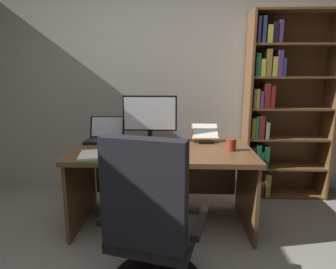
{
  "coord_description": "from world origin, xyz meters",
  "views": [
    {
      "loc": [
        0.17,
        -1.39,
        1.37
      ],
      "look_at": [
        0.07,
        0.99,
        0.86
      ],
      "focal_mm": 30.43,
      "sensor_mm": 36.0,
      "label": 1
    }
  ],
  "objects_px": {
    "bookshelf": "(278,109)",
    "keyboard": "(145,153)",
    "desk": "(163,167)",
    "reading_stand_with_book": "(205,133)",
    "coffee_mug": "(231,145)",
    "computer_mouse": "(181,153)",
    "laptop": "(105,136)",
    "pen": "(135,148)",
    "monitor": "(150,118)",
    "notepad": "(132,149)",
    "open_binder": "(106,155)",
    "office_chair": "(151,232)"
  },
  "relations": [
    {
      "from": "bookshelf",
      "to": "keyboard",
      "type": "relative_size",
      "value": 4.77
    },
    {
      "from": "desk",
      "to": "bookshelf",
      "type": "xyz_separation_m",
      "value": [
        1.22,
        0.64,
        0.47
      ]
    },
    {
      "from": "keyboard",
      "to": "reading_stand_with_book",
      "type": "bearing_deg",
      "value": 43.48
    },
    {
      "from": "reading_stand_with_book",
      "to": "coffee_mug",
      "type": "relative_size",
      "value": 2.54
    },
    {
      "from": "desk",
      "to": "computer_mouse",
      "type": "bearing_deg",
      "value": -57.93
    },
    {
      "from": "laptop",
      "to": "computer_mouse",
      "type": "relative_size",
      "value": 3.34
    },
    {
      "from": "bookshelf",
      "to": "laptop",
      "type": "height_order",
      "value": "bookshelf"
    },
    {
      "from": "laptop",
      "to": "pen",
      "type": "xyz_separation_m",
      "value": [
        0.34,
        -0.32,
        -0.04
      ]
    },
    {
      "from": "monitor",
      "to": "laptop",
      "type": "relative_size",
      "value": 1.5
    },
    {
      "from": "laptop",
      "to": "notepad",
      "type": "distance_m",
      "value": 0.46
    },
    {
      "from": "monitor",
      "to": "open_binder",
      "type": "distance_m",
      "value": 0.63
    },
    {
      "from": "computer_mouse",
      "to": "coffee_mug",
      "type": "xyz_separation_m",
      "value": [
        0.43,
        0.16,
        0.03
      ]
    },
    {
      "from": "notepad",
      "to": "coffee_mug",
      "type": "bearing_deg",
      "value": 1.16
    },
    {
      "from": "coffee_mug",
      "to": "reading_stand_with_book",
      "type": "bearing_deg",
      "value": 118.33
    },
    {
      "from": "laptop",
      "to": "computer_mouse",
      "type": "height_order",
      "value": "laptop"
    },
    {
      "from": "office_chair",
      "to": "monitor",
      "type": "distance_m",
      "value": 1.28
    },
    {
      "from": "reading_stand_with_book",
      "to": "coffee_mug",
      "type": "xyz_separation_m",
      "value": [
        0.19,
        -0.35,
        -0.02
      ]
    },
    {
      "from": "desk",
      "to": "pen",
      "type": "height_order",
      "value": "pen"
    },
    {
      "from": "desk",
      "to": "reading_stand_with_book",
      "type": "height_order",
      "value": "reading_stand_with_book"
    },
    {
      "from": "computer_mouse",
      "to": "pen",
      "type": "distance_m",
      "value": 0.43
    },
    {
      "from": "pen",
      "to": "office_chair",
      "type": "bearing_deg",
      "value": -75.2
    },
    {
      "from": "desk",
      "to": "monitor",
      "type": "bearing_deg",
      "value": 124.51
    },
    {
      "from": "computer_mouse",
      "to": "reading_stand_with_book",
      "type": "relative_size",
      "value": 0.39
    },
    {
      "from": "coffee_mug",
      "to": "open_binder",
      "type": "bearing_deg",
      "value": -168.6
    },
    {
      "from": "monitor",
      "to": "reading_stand_with_book",
      "type": "relative_size",
      "value": 1.98
    },
    {
      "from": "keyboard",
      "to": "computer_mouse",
      "type": "height_order",
      "value": "computer_mouse"
    },
    {
      "from": "reading_stand_with_book",
      "to": "open_binder",
      "type": "distance_m",
      "value": 1.02
    },
    {
      "from": "computer_mouse",
      "to": "reading_stand_with_book",
      "type": "height_order",
      "value": "reading_stand_with_book"
    },
    {
      "from": "bookshelf",
      "to": "reading_stand_with_book",
      "type": "bearing_deg",
      "value": -154.91
    },
    {
      "from": "monitor",
      "to": "reading_stand_with_book",
      "type": "xyz_separation_m",
      "value": [
        0.54,
        0.06,
        -0.16
      ]
    },
    {
      "from": "office_chair",
      "to": "coffee_mug",
      "type": "relative_size",
      "value": 10.09
    },
    {
      "from": "office_chair",
      "to": "pen",
      "type": "distance_m",
      "value": 0.93
    },
    {
      "from": "bookshelf",
      "to": "open_binder",
      "type": "relative_size",
      "value": 4.21
    },
    {
      "from": "computer_mouse",
      "to": "monitor",
      "type": "bearing_deg",
      "value": 123.17
    },
    {
      "from": "bookshelf",
      "to": "open_binder",
      "type": "height_order",
      "value": "bookshelf"
    },
    {
      "from": "office_chair",
      "to": "computer_mouse",
      "type": "xyz_separation_m",
      "value": [
        0.18,
        0.71,
        0.29
      ]
    },
    {
      "from": "desk",
      "to": "bookshelf",
      "type": "height_order",
      "value": "bookshelf"
    },
    {
      "from": "reading_stand_with_book",
      "to": "pen",
      "type": "relative_size",
      "value": 1.88
    },
    {
      "from": "laptop",
      "to": "pen",
      "type": "bearing_deg",
      "value": -43.18
    },
    {
      "from": "monitor",
      "to": "laptop",
      "type": "xyz_separation_m",
      "value": [
        -0.45,
        0.0,
        -0.18
      ]
    },
    {
      "from": "keyboard",
      "to": "open_binder",
      "type": "height_order",
      "value": "same"
    },
    {
      "from": "office_chair",
      "to": "pen",
      "type": "relative_size",
      "value": 7.47
    },
    {
      "from": "reading_stand_with_book",
      "to": "open_binder",
      "type": "relative_size",
      "value": 0.55
    },
    {
      "from": "monitor",
      "to": "coffee_mug",
      "type": "height_order",
      "value": "monitor"
    },
    {
      "from": "open_binder",
      "to": "coffee_mug",
      "type": "height_order",
      "value": "coffee_mug"
    },
    {
      "from": "computer_mouse",
      "to": "reading_stand_with_book",
      "type": "xyz_separation_m",
      "value": [
        0.24,
        0.51,
        0.06
      ]
    },
    {
      "from": "monitor",
      "to": "open_binder",
      "type": "xyz_separation_m",
      "value": [
        -0.31,
        -0.51,
        -0.22
      ]
    },
    {
      "from": "desk",
      "to": "laptop",
      "type": "bearing_deg",
      "value": 160.41
    },
    {
      "from": "keyboard",
      "to": "open_binder",
      "type": "bearing_deg",
      "value": -170.77
    },
    {
      "from": "reading_stand_with_book",
      "to": "open_binder",
      "type": "bearing_deg",
      "value": -146.43
    }
  ]
}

